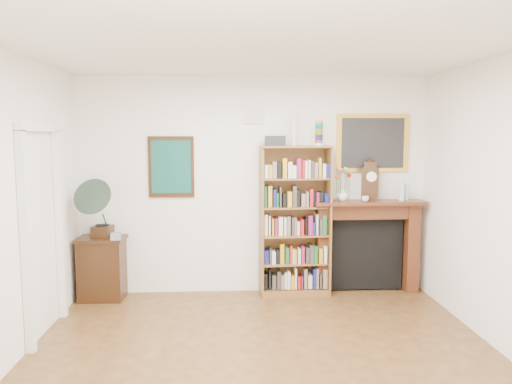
# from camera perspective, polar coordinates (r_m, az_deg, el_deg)

# --- Properties ---
(room) EXTENTS (4.51, 5.01, 2.81)m
(room) POSITION_cam_1_polar(r_m,az_deg,el_deg) (3.99, 1.48, -2.95)
(room) COLOR #4C2B17
(room) RESTS_ON ground
(door_casing) EXTENTS (0.08, 1.02, 2.17)m
(door_casing) POSITION_cam_1_polar(r_m,az_deg,el_deg) (5.52, -23.13, -2.28)
(door_casing) COLOR white
(door_casing) RESTS_ON left_wall
(teal_poster) EXTENTS (0.58, 0.04, 0.78)m
(teal_poster) POSITION_cam_1_polar(r_m,az_deg,el_deg) (6.46, -9.67, 2.85)
(teal_poster) COLOR black
(teal_poster) RESTS_ON back_wall
(small_picture) EXTENTS (0.26, 0.04, 0.30)m
(small_picture) POSITION_cam_1_polar(r_m,az_deg,el_deg) (6.42, -0.31, 9.17)
(small_picture) COLOR white
(small_picture) RESTS_ON back_wall
(gilt_painting) EXTENTS (0.95, 0.04, 0.75)m
(gilt_painting) POSITION_cam_1_polar(r_m,az_deg,el_deg) (6.67, 13.17, 5.46)
(gilt_painting) COLOR gold
(gilt_painting) RESTS_ON back_wall
(bookshelf) EXTENTS (0.91, 0.37, 2.21)m
(bookshelf) POSITION_cam_1_polar(r_m,az_deg,el_deg) (6.38, 4.46, -2.33)
(bookshelf) COLOR brown
(bookshelf) RESTS_ON floor
(side_cabinet) EXTENTS (0.59, 0.44, 0.79)m
(side_cabinet) POSITION_cam_1_polar(r_m,az_deg,el_deg) (6.61, -17.18, -8.32)
(side_cabinet) COLOR black
(side_cabinet) RESTS_ON floor
(fireplace) EXTENTS (1.44, 0.37, 1.21)m
(fireplace) POSITION_cam_1_polar(r_m,az_deg,el_deg) (6.70, 12.54, -5.12)
(fireplace) COLOR #4F2612
(fireplace) RESTS_ON floor
(gramophone) EXTENTS (0.53, 0.62, 0.75)m
(gramophone) POSITION_cam_1_polar(r_m,az_deg,el_deg) (6.36, -17.52, -1.39)
(gramophone) COLOR black
(gramophone) RESTS_ON side_cabinet
(cd_stack) EXTENTS (0.14, 0.14, 0.08)m
(cd_stack) POSITION_cam_1_polar(r_m,az_deg,el_deg) (6.31, -15.72, -4.90)
(cd_stack) COLOR #A9A9B5
(cd_stack) RESTS_ON side_cabinet
(mantel_clock) EXTENTS (0.24, 0.17, 0.50)m
(mantel_clock) POSITION_cam_1_polar(r_m,az_deg,el_deg) (6.57, 12.90, 1.13)
(mantel_clock) COLOR black
(mantel_clock) RESTS_ON fireplace
(flower_vase) EXTENTS (0.19, 0.19, 0.16)m
(flower_vase) POSITION_cam_1_polar(r_m,az_deg,el_deg) (6.49, 9.89, -0.29)
(flower_vase) COLOR white
(flower_vase) RESTS_ON fireplace
(teacup) EXTENTS (0.10, 0.10, 0.07)m
(teacup) POSITION_cam_1_polar(r_m,az_deg,el_deg) (6.46, 12.37, -0.78)
(teacup) COLOR silver
(teacup) RESTS_ON fireplace
(bottle_left) EXTENTS (0.07, 0.07, 0.24)m
(bottle_left) POSITION_cam_1_polar(r_m,az_deg,el_deg) (6.66, 16.33, 0.05)
(bottle_left) COLOR silver
(bottle_left) RESTS_ON fireplace
(bottle_right) EXTENTS (0.06, 0.06, 0.20)m
(bottle_right) POSITION_cam_1_polar(r_m,az_deg,el_deg) (6.74, 16.81, -0.06)
(bottle_right) COLOR silver
(bottle_right) RESTS_ON fireplace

